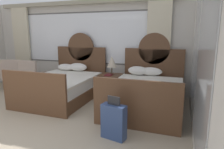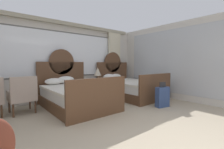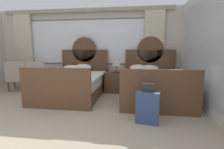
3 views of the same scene
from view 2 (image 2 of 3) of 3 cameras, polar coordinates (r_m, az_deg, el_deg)
wall_back_window at (r=5.66m, az=-18.03°, el=5.42°), size 6.34×0.22×2.70m
wall_right_mirror at (r=5.95m, az=22.82°, el=4.51°), size 0.08×5.00×2.70m
bed_near_window at (r=4.67m, az=-12.99°, el=-7.23°), size 1.61×2.24×1.74m
bed_near_mirror at (r=5.97m, az=6.53°, el=-4.72°), size 1.61×2.24×1.74m
nightstand_between_beds at (r=5.76m, az=-5.70°, el=-5.61°), size 0.58×0.61×0.61m
table_lamp_on_nightstand at (r=5.70m, az=-5.26°, el=1.00°), size 0.27×0.27×0.52m
book_on_nightstand at (r=5.62m, az=-5.08°, el=-2.55°), size 0.18×0.26×0.03m
armchair_by_window_left at (r=4.55m, az=-29.77°, el=-6.32°), size 0.62×0.62×0.95m
suitcase_on_floor at (r=4.82m, az=17.88°, el=-7.76°), size 0.44×0.25×0.73m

